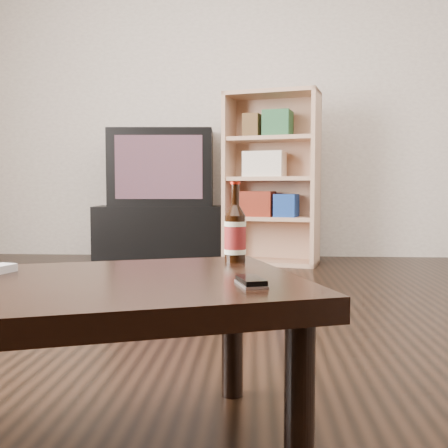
# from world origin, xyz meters

# --- Properties ---
(floor) EXTENTS (5.00, 6.00, 0.01)m
(floor) POSITION_xyz_m (0.00, 0.00, -0.01)
(floor) COLOR black
(floor) RESTS_ON ground
(wall_back) EXTENTS (5.00, 0.02, 2.70)m
(wall_back) POSITION_xyz_m (0.00, 3.01, 1.35)
(wall_back) COLOR beige
(wall_back) RESTS_ON ground
(tv_stand) EXTENTS (1.11, 0.60, 0.43)m
(tv_stand) POSITION_xyz_m (-0.72, 2.88, 0.22)
(tv_stand) COLOR black
(tv_stand) RESTS_ON floor
(tv) EXTENTS (0.86, 0.57, 0.62)m
(tv) POSITION_xyz_m (-0.72, 2.88, 0.74)
(tv) COLOR black
(tv) RESTS_ON tv_stand
(bookshelf) EXTENTS (0.76, 0.49, 1.30)m
(bookshelf) POSITION_xyz_m (0.17, 2.57, 0.68)
(bookshelf) COLOR tan
(bookshelf) RESTS_ON floor
(coffee_table) EXTENTS (1.17, 0.90, 0.38)m
(coffee_table) POSITION_xyz_m (-0.36, -0.39, 0.33)
(coffee_table) COLOR black
(coffee_table) RESTS_ON floor
(beer_bottle) EXTENTS (0.06, 0.06, 0.22)m
(beer_bottle) POSITION_xyz_m (-0.00, -0.06, 0.46)
(beer_bottle) COLOR black
(beer_bottle) RESTS_ON coffee_table
(phone) EXTENTS (0.07, 0.10, 0.02)m
(phone) POSITION_xyz_m (0.04, -0.40, 0.39)
(phone) COLOR silver
(phone) RESTS_ON coffee_table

